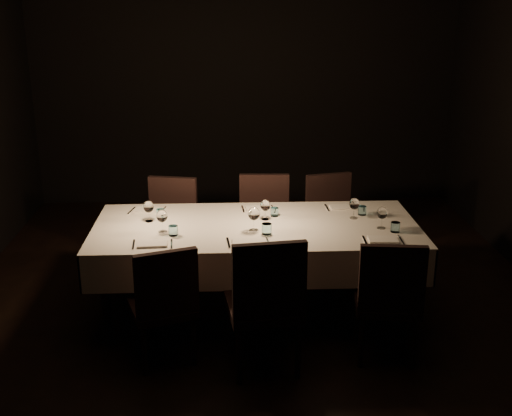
{
  "coord_description": "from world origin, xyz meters",
  "views": [
    {
      "loc": [
        -0.22,
        -4.68,
        2.47
      ],
      "look_at": [
        0.0,
        0.0,
        0.9
      ],
      "focal_mm": 45.0,
      "sensor_mm": 36.0,
      "label": 1
    }
  ],
  "objects_px": {
    "dining_table": "(256,234)",
    "chair_far_right": "(331,219)",
    "chair_near_center": "(266,300)",
    "chair_far_center": "(264,222)",
    "chair_near_right": "(389,295)",
    "chair_near_left": "(164,300)",
    "chair_far_left": "(171,224)"
  },
  "relations": [
    {
      "from": "chair_near_left",
      "to": "chair_near_right",
      "type": "relative_size",
      "value": 0.97
    },
    {
      "from": "dining_table",
      "to": "chair_near_right",
      "type": "distance_m",
      "value": 1.17
    },
    {
      "from": "dining_table",
      "to": "chair_near_center",
      "type": "distance_m",
      "value": 0.87
    },
    {
      "from": "dining_table",
      "to": "chair_far_left",
      "type": "height_order",
      "value": "chair_far_left"
    },
    {
      "from": "chair_near_left",
      "to": "chair_far_left",
      "type": "xyz_separation_m",
      "value": [
        -0.07,
        1.48,
        0.01
      ]
    },
    {
      "from": "chair_near_left",
      "to": "chair_far_left",
      "type": "bearing_deg",
      "value": -105.92
    },
    {
      "from": "chair_near_right",
      "to": "chair_far_center",
      "type": "relative_size",
      "value": 0.98
    },
    {
      "from": "chair_far_right",
      "to": "chair_far_left",
      "type": "bearing_deg",
      "value": 171.16
    },
    {
      "from": "chair_near_left",
      "to": "chair_far_right",
      "type": "relative_size",
      "value": 0.98
    },
    {
      "from": "dining_table",
      "to": "chair_far_left",
      "type": "relative_size",
      "value": 2.76
    },
    {
      "from": "chair_far_center",
      "to": "chair_far_right",
      "type": "bearing_deg",
      "value": 12.75
    },
    {
      "from": "chair_near_right",
      "to": "chair_near_center",
      "type": "bearing_deg",
      "value": 13.98
    },
    {
      "from": "chair_far_left",
      "to": "chair_far_center",
      "type": "distance_m",
      "value": 0.84
    },
    {
      "from": "chair_far_center",
      "to": "chair_far_right",
      "type": "relative_size",
      "value": 1.04
    },
    {
      "from": "chair_far_center",
      "to": "chair_near_center",
      "type": "bearing_deg",
      "value": -90.92
    },
    {
      "from": "chair_near_left",
      "to": "chair_near_right",
      "type": "bearing_deg",
      "value": 160.12
    },
    {
      "from": "dining_table",
      "to": "chair_far_right",
      "type": "height_order",
      "value": "chair_far_right"
    },
    {
      "from": "dining_table",
      "to": "chair_near_right",
      "type": "height_order",
      "value": "chair_near_right"
    },
    {
      "from": "dining_table",
      "to": "chair_near_right",
      "type": "xyz_separation_m",
      "value": [
        0.88,
        -0.75,
        -0.18
      ]
    },
    {
      "from": "chair_near_center",
      "to": "chair_far_left",
      "type": "bearing_deg",
      "value": -72.42
    },
    {
      "from": "dining_table",
      "to": "chair_far_right",
      "type": "bearing_deg",
      "value": 49.22
    },
    {
      "from": "chair_near_left",
      "to": "chair_near_center",
      "type": "distance_m",
      "value": 0.7
    },
    {
      "from": "chair_far_right",
      "to": "chair_near_right",
      "type": "bearing_deg",
      "value": -97.65
    },
    {
      "from": "chair_far_center",
      "to": "chair_far_right",
      "type": "distance_m",
      "value": 0.64
    },
    {
      "from": "chair_near_center",
      "to": "chair_far_left",
      "type": "xyz_separation_m",
      "value": [
        -0.76,
        1.62,
        -0.04
      ]
    },
    {
      "from": "chair_near_left",
      "to": "chair_near_center",
      "type": "height_order",
      "value": "chair_near_center"
    },
    {
      "from": "chair_near_center",
      "to": "chair_far_left",
      "type": "distance_m",
      "value": 1.78
    },
    {
      "from": "chair_near_left",
      "to": "dining_table",
      "type": "bearing_deg",
      "value": -151.17
    },
    {
      "from": "chair_near_right",
      "to": "chair_far_center",
      "type": "xyz_separation_m",
      "value": [
        -0.77,
        1.49,
        0.01
      ]
    },
    {
      "from": "dining_table",
      "to": "chair_near_left",
      "type": "relative_size",
      "value": 2.85
    },
    {
      "from": "chair_near_center",
      "to": "chair_far_center",
      "type": "distance_m",
      "value": 1.6
    },
    {
      "from": "chair_near_left",
      "to": "chair_near_right",
      "type": "height_order",
      "value": "chair_near_right"
    }
  ]
}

